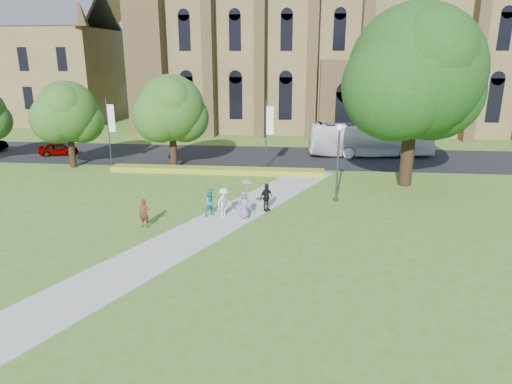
# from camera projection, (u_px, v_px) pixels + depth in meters

# --- Properties ---
(ground) EXTENTS (160.00, 160.00, 0.00)m
(ground) POSITION_uv_depth(u_px,v_px,m) (209.00, 232.00, 25.66)
(ground) COLOR #43651E
(ground) RESTS_ON ground
(road) EXTENTS (160.00, 10.00, 0.02)m
(road) POSITION_uv_depth(u_px,v_px,m) (249.00, 156.00, 44.71)
(road) COLOR black
(road) RESTS_ON ground
(footpath) EXTENTS (15.58, 28.54, 0.04)m
(footpath) POSITION_uv_depth(u_px,v_px,m) (212.00, 225.00, 26.61)
(footpath) COLOR #B2B2A8
(footpath) RESTS_ON ground
(flower_hedge) EXTENTS (18.00, 1.40, 0.45)m
(flower_hedge) POSITION_uv_depth(u_px,v_px,m) (216.00, 170.00, 38.36)
(flower_hedge) COLOR gold
(flower_hedge) RESTS_ON ground
(cathedral) EXTENTS (52.60, 18.25, 28.00)m
(cathedral) POSITION_uv_depth(u_px,v_px,m) (343.00, 27.00, 58.79)
(cathedral) COLOR olive
(cathedral) RESTS_ON ground
(building_west) EXTENTS (22.00, 14.00, 18.30)m
(building_west) POSITION_uv_depth(u_px,v_px,m) (34.00, 57.00, 66.25)
(building_west) COLOR olive
(building_west) RESTS_ON ground
(streetlamp) EXTENTS (0.44, 0.44, 5.24)m
(streetlamp) POSITION_uv_depth(u_px,v_px,m) (338.00, 153.00, 30.18)
(streetlamp) COLOR #38383D
(streetlamp) RESTS_ON ground
(large_tree) EXTENTS (9.60, 9.60, 13.20)m
(large_tree) POSITION_uv_depth(u_px,v_px,m) (415.00, 72.00, 32.47)
(large_tree) COLOR #332114
(large_tree) RESTS_ON ground
(street_tree_0) EXTENTS (5.20, 5.20, 7.50)m
(street_tree_0) POSITION_uv_depth(u_px,v_px,m) (67.00, 112.00, 39.02)
(street_tree_0) COLOR #332114
(street_tree_0) RESTS_ON ground
(street_tree_1) EXTENTS (5.60, 5.60, 8.05)m
(street_tree_1) POSITION_uv_depth(u_px,v_px,m) (171.00, 108.00, 38.53)
(street_tree_1) COLOR #332114
(street_tree_1) RESTS_ON ground
(banner_pole_0) EXTENTS (0.70, 0.10, 6.00)m
(banner_pole_0) POSITION_uv_depth(u_px,v_px,m) (267.00, 130.00, 38.96)
(banner_pole_0) COLOR #38383D
(banner_pole_0) RESTS_ON ground
(banner_pole_1) EXTENTS (0.70, 0.10, 6.00)m
(banner_pole_1) POSITION_uv_depth(u_px,v_px,m) (110.00, 127.00, 40.29)
(banner_pole_1) COLOR #38383D
(banner_pole_1) RESTS_ON ground
(tour_coach) EXTENTS (12.05, 3.84, 3.30)m
(tour_coach) POSITION_uv_depth(u_px,v_px,m) (370.00, 139.00, 44.36)
(tour_coach) COLOR white
(tour_coach) RESTS_ON road
(car_0) EXTENTS (3.85, 2.35, 1.23)m
(car_0) POSITION_uv_depth(u_px,v_px,m) (58.00, 149.00, 45.02)
(car_0) COLOR gray
(car_0) RESTS_ON road
(pedestrian_0) EXTENTS (0.63, 0.44, 1.64)m
(pedestrian_0) POSITION_uv_depth(u_px,v_px,m) (144.00, 213.00, 26.13)
(pedestrian_0) COLOR #592114
(pedestrian_0) RESTS_ON footpath
(pedestrian_1) EXTENTS (1.05, 1.02, 1.71)m
(pedestrian_1) POSITION_uv_depth(u_px,v_px,m) (211.00, 203.00, 27.87)
(pedestrian_1) COLOR #19807F
(pedestrian_1) RESTS_ON footpath
(pedestrian_2) EXTENTS (1.22, 1.37, 1.84)m
(pedestrian_2) POSITION_uv_depth(u_px,v_px,m) (224.00, 203.00, 27.62)
(pedestrian_2) COLOR silver
(pedestrian_2) RESTS_ON footpath
(pedestrian_3) EXTENTS (1.00, 1.09, 1.79)m
(pedestrian_3) POSITION_uv_depth(u_px,v_px,m) (266.00, 197.00, 28.78)
(pedestrian_3) COLOR black
(pedestrian_3) RESTS_ON footpath
(pedestrian_4) EXTENTS (0.91, 0.69, 1.69)m
(pedestrian_4) POSITION_uv_depth(u_px,v_px,m) (244.00, 205.00, 27.49)
(pedestrian_4) COLOR slate
(pedestrian_4) RESTS_ON footpath
(parasol) EXTENTS (0.89, 0.89, 0.64)m
(parasol) POSITION_uv_depth(u_px,v_px,m) (247.00, 186.00, 27.23)
(parasol) COLOR #D093A6
(parasol) RESTS_ON pedestrian_4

